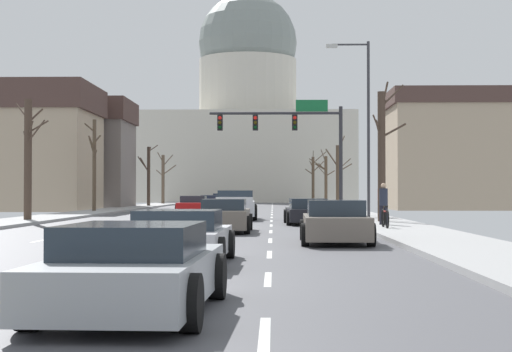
{
  "coord_description": "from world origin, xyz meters",
  "views": [
    {
      "loc": [
        3.59,
        -32.35,
        1.52
      ],
      "look_at": [
        2.29,
        26.43,
        2.64
      ],
      "focal_mm": 54.93,
      "sensor_mm": 36.0,
      "label": 1
    }
  ],
  "objects_px": {
    "pickup_truck_near_00": "(235,206)",
    "bicycle_parked": "(385,218)",
    "sedan_near_03": "(335,223)",
    "pedestrian_01": "(381,199)",
    "sedan_near_04": "(180,238)",
    "sedan_near_02": "(225,216)",
    "sedan_near_01": "(307,212)",
    "street_lamp_right": "(363,115)",
    "signal_gantry": "(293,132)",
    "sedan_near_05": "(135,270)",
    "sedan_oncoming_02": "(222,200)",
    "pedestrian_00": "(384,202)",
    "sedan_oncoming_01": "(211,202)",
    "sedan_oncoming_00": "(193,205)"
  },
  "relations": [
    {
      "from": "pickup_truck_near_00",
      "to": "bicycle_parked",
      "type": "bearing_deg",
      "value": -62.74
    },
    {
      "from": "sedan_oncoming_01",
      "to": "pedestrian_00",
      "type": "distance_m",
      "value": 35.16
    },
    {
      "from": "pedestrian_00",
      "to": "sedan_oncoming_00",
      "type": "bearing_deg",
      "value": 116.06
    },
    {
      "from": "pickup_truck_near_00",
      "to": "sedan_near_03",
      "type": "xyz_separation_m",
      "value": [
        3.82,
        -18.83,
        -0.12
      ]
    },
    {
      "from": "bicycle_parked",
      "to": "pickup_truck_near_00",
      "type": "bearing_deg",
      "value": 117.26
    },
    {
      "from": "sedan_near_02",
      "to": "pedestrian_00",
      "type": "relative_size",
      "value": 2.63
    },
    {
      "from": "bicycle_parked",
      "to": "sedan_near_04",
      "type": "bearing_deg",
      "value": -114.97
    },
    {
      "from": "signal_gantry",
      "to": "sedan_oncoming_02",
      "type": "bearing_deg",
      "value": 101.43
    },
    {
      "from": "pickup_truck_near_00",
      "to": "sedan_oncoming_02",
      "type": "distance_m",
      "value": 36.31
    },
    {
      "from": "pedestrian_00",
      "to": "sedan_near_05",
      "type": "bearing_deg",
      "value": -105.56
    },
    {
      "from": "sedan_near_02",
      "to": "sedan_oncoming_01",
      "type": "distance_m",
      "value": 37.23
    },
    {
      "from": "signal_gantry",
      "to": "sedan_oncoming_01",
      "type": "distance_m",
      "value": 20.91
    },
    {
      "from": "street_lamp_right",
      "to": "sedan_near_03",
      "type": "distance_m",
      "value": 16.02
    },
    {
      "from": "signal_gantry",
      "to": "bicycle_parked",
      "type": "height_order",
      "value": "signal_gantry"
    },
    {
      "from": "sedan_near_03",
      "to": "bicycle_parked",
      "type": "bearing_deg",
      "value": 70.4
    },
    {
      "from": "pickup_truck_near_00",
      "to": "sedan_near_03",
      "type": "relative_size",
      "value": 1.19
    },
    {
      "from": "sedan_near_04",
      "to": "sedan_near_05",
      "type": "height_order",
      "value": "sedan_near_04"
    },
    {
      "from": "sedan_oncoming_01",
      "to": "signal_gantry",
      "type": "bearing_deg",
      "value": -71.59
    },
    {
      "from": "sedan_near_03",
      "to": "sedan_oncoming_01",
      "type": "height_order",
      "value": "sedan_near_03"
    },
    {
      "from": "pedestrian_00",
      "to": "pickup_truck_near_00",
      "type": "bearing_deg",
      "value": 124.35
    },
    {
      "from": "sedan_oncoming_00",
      "to": "pedestrian_01",
      "type": "height_order",
      "value": "pedestrian_01"
    },
    {
      "from": "signal_gantry",
      "to": "street_lamp_right",
      "type": "bearing_deg",
      "value": -69.63
    },
    {
      "from": "signal_gantry",
      "to": "pedestrian_01",
      "type": "xyz_separation_m",
      "value": [
        4.29,
        -6.53,
        -3.96
      ]
    },
    {
      "from": "signal_gantry",
      "to": "pickup_truck_near_00",
      "type": "relative_size",
      "value": 1.49
    },
    {
      "from": "sedan_oncoming_01",
      "to": "pedestrian_01",
      "type": "distance_m",
      "value": 28.05
    },
    {
      "from": "sedan_near_01",
      "to": "street_lamp_right",
      "type": "bearing_deg",
      "value": 38.83
    },
    {
      "from": "sedan_near_04",
      "to": "pedestrian_00",
      "type": "xyz_separation_m",
      "value": [
        6.46,
        15.75,
        0.55
      ]
    },
    {
      "from": "signal_gantry",
      "to": "bicycle_parked",
      "type": "relative_size",
      "value": 4.47
    },
    {
      "from": "sedan_oncoming_02",
      "to": "sedan_near_04",
      "type": "bearing_deg",
      "value": -87.03
    },
    {
      "from": "sedan_oncoming_02",
      "to": "sedan_oncoming_00",
      "type": "bearing_deg",
      "value": -90.46
    },
    {
      "from": "sedan_near_01",
      "to": "sedan_near_02",
      "type": "bearing_deg",
      "value": -115.84
    },
    {
      "from": "sedan_near_05",
      "to": "sedan_oncoming_01",
      "type": "xyz_separation_m",
      "value": [
        -3.54,
        56.12,
        0.02
      ]
    },
    {
      "from": "sedan_near_01",
      "to": "sedan_near_05",
      "type": "relative_size",
      "value": 1.1
    },
    {
      "from": "sedan_near_03",
      "to": "sedan_oncoming_00",
      "type": "relative_size",
      "value": 0.99
    },
    {
      "from": "signal_gantry",
      "to": "sedan_near_05",
      "type": "height_order",
      "value": "signal_gantry"
    },
    {
      "from": "pickup_truck_near_00",
      "to": "pedestrian_00",
      "type": "bearing_deg",
      "value": -55.65
    },
    {
      "from": "sedan_near_04",
      "to": "bicycle_parked",
      "type": "height_order",
      "value": "sedan_near_04"
    },
    {
      "from": "sedan_near_04",
      "to": "sedan_near_02",
      "type": "bearing_deg",
      "value": 89.21
    },
    {
      "from": "pickup_truck_near_00",
      "to": "pedestrian_01",
      "type": "height_order",
      "value": "pedestrian_01"
    },
    {
      "from": "sedan_near_01",
      "to": "sedan_near_04",
      "type": "xyz_separation_m",
      "value": [
        -3.5,
        -19.34,
        -0.03
      ]
    },
    {
      "from": "sedan_oncoming_02",
      "to": "pedestrian_01",
      "type": "bearing_deg",
      "value": -74.33
    },
    {
      "from": "sedan_near_01",
      "to": "sedan_near_03",
      "type": "height_order",
      "value": "sedan_near_03"
    },
    {
      "from": "sedan_near_03",
      "to": "sedan_near_05",
      "type": "height_order",
      "value": "sedan_near_03"
    },
    {
      "from": "pickup_truck_near_00",
      "to": "sedan_near_02",
      "type": "xyz_separation_m",
      "value": [
        0.24,
        -12.84,
        -0.12
      ]
    },
    {
      "from": "sedan_near_01",
      "to": "sedan_near_04",
      "type": "bearing_deg",
      "value": -100.27
    },
    {
      "from": "pickup_truck_near_00",
      "to": "pedestrian_01",
      "type": "xyz_separation_m",
      "value": [
        7.5,
        -1.68,
        0.38
      ]
    },
    {
      "from": "sedan_near_03",
      "to": "pedestrian_01",
      "type": "height_order",
      "value": "pedestrian_01"
    },
    {
      "from": "street_lamp_right",
      "to": "sedan_near_02",
      "type": "distance_m",
      "value": 11.93
    },
    {
      "from": "sedan_oncoming_00",
      "to": "sedan_oncoming_02",
      "type": "distance_m",
      "value": 25.58
    },
    {
      "from": "pedestrian_01",
      "to": "sedan_near_02",
      "type": "bearing_deg",
      "value": -123.04
    }
  ]
}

